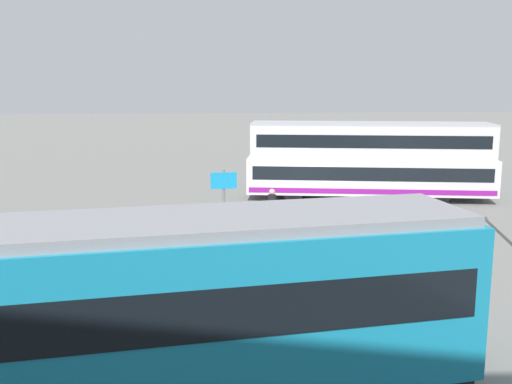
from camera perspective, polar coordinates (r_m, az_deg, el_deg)
name	(u,v)px	position (r m, az deg, el deg)	size (l,w,h in m)	color
ground_plane	(303,205)	(28.00, 4.53, -1.26)	(160.00, 160.00, 0.00)	gray
double_decker_bus	(369,160)	(29.57, 10.70, 2.98)	(11.98, 4.38, 3.73)	silver
tram_yellow	(59,315)	(11.13, -18.19, -11.00)	(15.32, 4.65, 3.34)	teal
pedestrian_near_railing	(272,208)	(22.71, 1.52, -1.49)	(0.36, 0.36, 1.70)	#33384C
pedestrian_crossing	(323,241)	(18.16, 6.42, -4.60)	(0.38, 0.38, 1.72)	#4C3F2D
pedestrian_railing	(310,212)	(23.11, 5.19, -1.94)	(7.34, 0.84, 1.08)	gray
info_sign	(224,192)	(21.74, -3.08, 0.00)	(0.95, 0.15, 2.56)	slate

